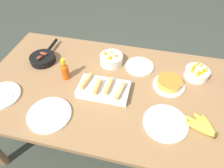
{
  "coord_description": "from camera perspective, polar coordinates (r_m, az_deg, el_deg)",
  "views": [
    {
      "loc": [
        0.22,
        -0.91,
        1.73
      ],
      "look_at": [
        0.0,
        0.0,
        0.75
      ],
      "focal_mm": 32.0,
      "sensor_mm": 36.0,
      "label": 1
    }
  ],
  "objects": [
    {
      "name": "frittata_plate_center",
      "position": [
        1.43,
        16.03,
        0.18
      ],
      "size": [
        0.22,
        0.22,
        0.06
      ],
      "color": "silver",
      "rests_on": "dining_table"
    },
    {
      "name": "fruit_bowl_citrus",
      "position": [
        1.54,
        -0.23,
        7.18
      ],
      "size": [
        0.17,
        0.17,
        0.12
      ],
      "color": "silver",
      "rests_on": "dining_table"
    },
    {
      "name": "empty_plate_far_left",
      "position": [
        1.24,
        15.01,
        -10.68
      ],
      "size": [
        0.26,
        0.26,
        0.02
      ],
      "color": "silver",
      "rests_on": "dining_table"
    },
    {
      "name": "empty_plate_far_right",
      "position": [
        1.54,
        7.85,
        5.01
      ],
      "size": [
        0.21,
        0.21,
        0.02
      ],
      "color": "silver",
      "rests_on": "dining_table"
    },
    {
      "name": "empty_plate_near_front",
      "position": [
        1.51,
        -28.97,
        -2.89
      ],
      "size": [
        0.24,
        0.24,
        0.02
      ],
      "color": "silver",
      "rests_on": "dining_table"
    },
    {
      "name": "dining_table",
      "position": [
        1.44,
        0.0,
        -3.0
      ],
      "size": [
        1.83,
        1.0,
        0.72
      ],
      "color": "olive",
      "rests_on": "ground_plane"
    },
    {
      "name": "hot_sauce_bottle",
      "position": [
        1.44,
        -13.31,
        3.86
      ],
      "size": [
        0.05,
        0.05,
        0.17
      ],
      "color": "#C64C0F",
      "rests_on": "dining_table"
    },
    {
      "name": "fruit_bowl_mango",
      "position": [
        1.55,
        23.12,
        3.02
      ],
      "size": [
        0.17,
        0.17,
        0.11
      ],
      "color": "silver",
      "rests_on": "dining_table"
    },
    {
      "name": "skillet",
      "position": [
        1.66,
        -19.06,
        7.01
      ],
      "size": [
        0.19,
        0.35,
        0.08
      ],
      "rotation": [
        0.0,
        0.0,
        1.56
      ],
      "color": "black",
      "rests_on": "dining_table"
    },
    {
      "name": "empty_plate_mid_edge",
      "position": [
        1.29,
        -17.46,
        -8.35
      ],
      "size": [
        0.27,
        0.27,
        0.02
      ],
      "color": "silver",
      "rests_on": "dining_table"
    },
    {
      "name": "melon_tray",
      "position": [
        1.33,
        -2.4,
        -1.48
      ],
      "size": [
        0.34,
        0.19,
        0.09
      ],
      "color": "silver",
      "rests_on": "dining_table"
    },
    {
      "name": "ground_plane",
      "position": [
        1.97,
        0.0,
        -15.12
      ],
      "size": [
        14.0,
        14.0,
        0.0
      ],
      "primitive_type": "plane",
      "color": "#383D33"
    },
    {
      "name": "banana_bunch",
      "position": [
        1.29,
        24.66,
        -10.9
      ],
      "size": [
        0.19,
        0.16,
        0.04
      ],
      "color": "yellow",
      "rests_on": "dining_table"
    }
  ]
}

